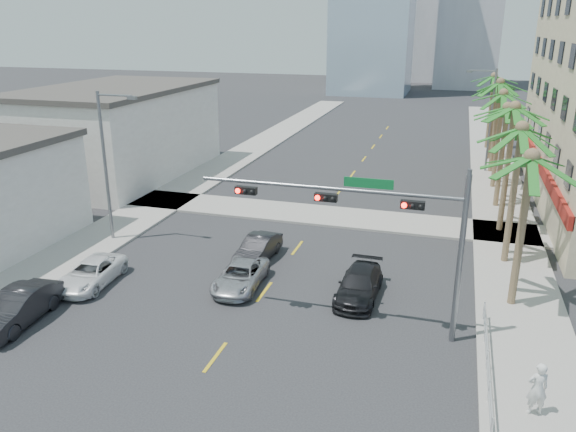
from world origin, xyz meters
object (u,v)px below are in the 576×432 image
object	(u,v)px
car_lane_center	(241,276)
car_lane_left	(258,249)
car_lane_right	(359,285)
car_parked_far	(91,273)
pedestrian	(537,389)
car_parked_mid	(18,308)
traffic_signal_mast	(381,220)

from	to	relation	value
car_lane_center	car_lane_left	bearing A→B (deg)	92.61
car_lane_left	car_lane_right	bearing A→B (deg)	-21.13
car_parked_far	pedestrian	xyz separation A→B (m)	(20.43, -4.47, 0.50)
car_lane_right	pedestrian	distance (m)	10.01
car_lane_center	pedestrian	world-z (taller)	pedestrian
car_lane_left	pedestrian	xyz separation A→B (m)	(13.39, -9.88, 0.45)
car_parked_far	pedestrian	distance (m)	20.92
car_parked_mid	car_parked_far	size ratio (longest dim) A/B	1.03
car_lane_center	pedestrian	size ratio (longest dim) A/B	2.27
pedestrian	car_lane_right	bearing A→B (deg)	-60.16
traffic_signal_mast	car_parked_mid	bearing A→B (deg)	-165.40
traffic_signal_mast	pedestrian	bearing A→B (deg)	-34.83
car_parked_mid	car_lane_center	bearing A→B (deg)	33.46
traffic_signal_mast	car_parked_mid	size ratio (longest dim) A/B	2.40
car_lane_right	pedestrian	xyz separation A→B (m)	(7.17, -6.98, 0.46)
car_parked_far	car_lane_right	bearing A→B (deg)	6.52
car_parked_far	pedestrian	world-z (taller)	pedestrian
car_lane_left	car_lane_right	world-z (taller)	car_lane_left
traffic_signal_mast	car_parked_far	size ratio (longest dim) A/B	2.48
car_lane_center	car_lane_right	xyz separation A→B (m)	(5.90, 0.59, 0.05)
car_parked_mid	car_lane_left	xyz separation A→B (m)	(7.76, 9.69, -0.09)
traffic_signal_mast	car_lane_left	world-z (taller)	traffic_signal_mast
traffic_signal_mast	car_parked_mid	distance (m)	16.27
car_lane_center	car_lane_right	world-z (taller)	car_lane_right
car_parked_far	car_lane_center	xyz separation A→B (m)	(7.36, 1.92, -0.01)
pedestrian	car_parked_far	bearing A→B (deg)	-28.27
car_parked_mid	pedestrian	xyz separation A→B (m)	(21.15, -0.20, 0.36)
car_parked_far	traffic_signal_mast	bearing A→B (deg)	-5.43
car_lane_left	car_lane_center	world-z (taller)	car_lane_left
traffic_signal_mast	car_lane_left	distance (m)	10.35
car_lane_right	car_parked_far	bearing A→B (deg)	-168.56
car_parked_far	car_lane_left	world-z (taller)	car_lane_left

